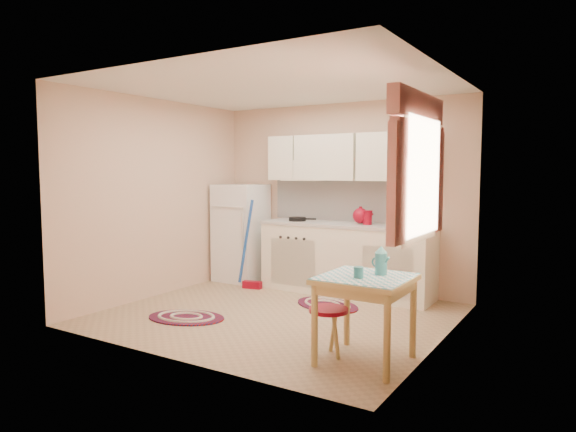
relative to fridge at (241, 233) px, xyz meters
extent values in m
plane|color=tan|center=(1.42, -1.25, -0.70)|extent=(3.60, 3.60, 0.00)
cube|color=silver|center=(1.42, -1.25, 1.80)|extent=(3.60, 3.20, 0.04)
cube|color=#CCA68A|center=(1.42, 0.35, 0.55)|extent=(3.60, 0.04, 2.50)
cube|color=#CCA68A|center=(1.42, -2.85, 0.55)|extent=(3.60, 0.04, 2.50)
cube|color=#CCA68A|center=(-0.38, -1.25, 0.55)|extent=(0.04, 3.20, 2.50)
cube|color=#CCA68A|center=(3.22, -1.25, 0.55)|extent=(0.04, 3.20, 2.50)
cube|color=white|center=(1.55, 0.34, 0.50)|extent=(2.25, 0.03, 0.55)
cube|color=white|center=(1.55, 0.19, 1.07)|extent=(2.25, 0.33, 0.60)
cube|color=white|center=(3.20, -1.80, 0.85)|extent=(0.04, 0.85, 0.95)
cube|color=white|center=(0.00, 0.00, 0.00)|extent=(0.65, 0.60, 1.40)
cube|color=white|center=(1.65, 0.05, -0.26)|extent=(2.25, 0.60, 0.88)
cube|color=beige|center=(1.65, 0.05, 0.20)|extent=(2.27, 0.62, 0.04)
cylinder|color=black|center=(0.95, 0.00, 0.24)|extent=(0.30, 0.30, 0.05)
cylinder|color=maroon|center=(1.94, 0.05, 0.30)|extent=(0.15, 0.15, 0.16)
cube|color=tan|center=(2.81, -2.04, -0.34)|extent=(0.72, 0.72, 0.72)
cylinder|color=maroon|center=(2.49, -2.08, -0.49)|extent=(0.36, 0.36, 0.42)
cylinder|color=teal|center=(2.79, -2.14, 0.07)|extent=(0.10, 0.10, 0.10)
camera|label=1|loc=(4.45, -5.94, 0.90)|focal=32.00mm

